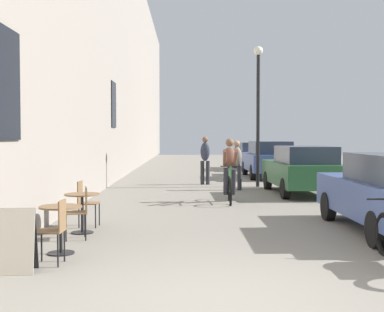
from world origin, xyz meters
name	(u,v)px	position (x,y,z in m)	size (l,w,h in m)	color
ground_plane	(231,299)	(0.00, 0.00, 0.00)	(88.00, 88.00, 0.00)	gray
building_facade_left	(107,33)	(-3.45, 14.00, 5.63)	(0.54, 68.00, 11.27)	gray
cafe_table_near	(61,219)	(-2.37, 2.19, 0.52)	(0.64, 0.64, 0.72)	black
cafe_chair_near_toward_street	(55,227)	(-2.29, 1.55, 0.52)	(0.39, 0.39, 0.89)	black
cafe_table_mid	(82,205)	(-2.38, 3.85, 0.52)	(0.64, 0.64, 0.72)	black
cafe_chair_mid_toward_street	(80,209)	(-2.30, 3.30, 0.52)	(0.46, 0.46, 0.89)	black
cafe_chair_mid_toward_wall	(85,200)	(-2.45, 4.52, 0.52)	(0.40, 0.40, 0.89)	black
sandwich_board_sign	(14,240)	(-2.72, 1.15, 0.42)	(0.58, 0.42, 0.84)	black
cyclist_on_bicycle	(230,172)	(0.69, 8.20, 0.81)	(0.52, 1.76, 1.74)	black
pedestrian_near	(237,162)	(1.18, 11.34, 0.92)	(0.37, 0.29, 1.63)	#26262D
pedestrian_mid	(205,157)	(0.22, 13.31, 0.99)	(0.36, 0.28, 1.76)	#26262D
street_lamp	(258,98)	(2.04, 12.45, 3.11)	(0.32, 0.32, 4.90)	black
parked_car_second	(302,169)	(3.06, 10.11, 0.76)	(1.83, 4.18, 1.47)	#23512D
parked_car_third	(268,159)	(3.06, 16.47, 0.81)	(1.86, 4.39, 1.56)	#384C84
parked_car_fourth	(252,155)	(3.07, 21.91, 0.75)	(1.78, 4.10, 1.45)	#B7B7BC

